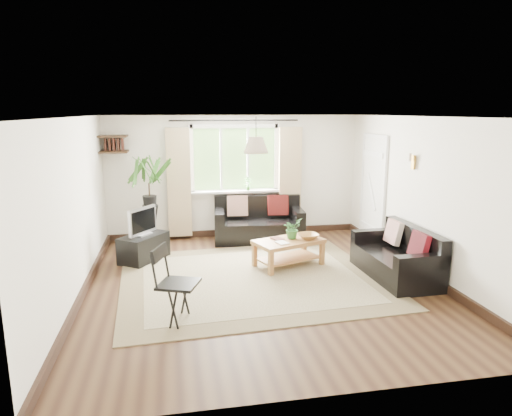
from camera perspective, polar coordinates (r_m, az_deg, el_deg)
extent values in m
plane|color=black|center=(6.77, 0.62, -9.43)|extent=(5.50, 5.50, 0.00)
plane|color=white|center=(6.30, 0.67, 11.34)|extent=(5.50, 5.50, 0.00)
cube|color=white|center=(9.10, -2.69, 3.96)|extent=(5.00, 0.02, 2.40)
cube|color=white|center=(3.86, 8.60, -7.45)|extent=(5.00, 0.02, 2.40)
cube|color=white|center=(6.44, -21.74, -0.27)|extent=(0.02, 5.50, 2.40)
cube|color=white|center=(7.32, 20.22, 1.25)|extent=(0.02, 5.50, 2.40)
cube|color=#B8B18E|center=(6.93, -0.51, -8.81)|extent=(4.01, 3.49, 0.02)
cube|color=silver|center=(8.82, 14.40, 2.02)|extent=(0.06, 0.96, 2.06)
imported|color=#2F6A2A|center=(7.43, 4.53, -2.55)|extent=(0.40, 0.39, 0.33)
imported|color=#A27338|center=(7.47, 6.54, -3.52)|extent=(0.37, 0.37, 0.08)
imported|color=white|center=(7.14, 2.72, -4.43)|extent=(0.21, 0.25, 0.02)
imported|color=#5B2D24|center=(7.35, 2.18, -3.94)|extent=(0.23, 0.26, 0.02)
cube|color=black|center=(7.93, -13.84, -4.84)|extent=(0.87, 0.94, 0.45)
imported|color=#2D6023|center=(9.04, -1.01, 3.05)|extent=(0.14, 0.10, 0.27)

